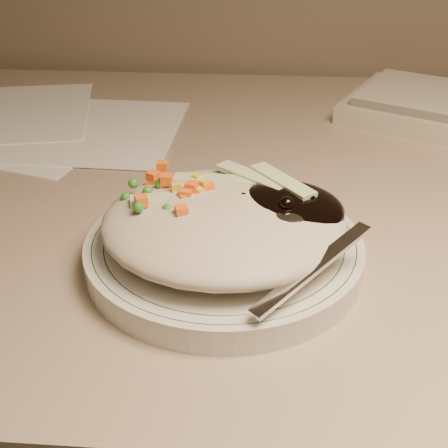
{
  "coord_description": "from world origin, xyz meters",
  "views": [
    {
      "loc": [
        -0.07,
        0.8,
        1.03
      ],
      "look_at": [
        -0.11,
        1.22,
        0.78
      ],
      "focal_mm": 50.0,
      "sensor_mm": 36.0,
      "label": 1
    }
  ],
  "objects": [
    {
      "name": "desk",
      "position": [
        0.0,
        1.38,
        0.54
      ],
      "size": [
        1.4,
        0.7,
        0.74
      ],
      "color": "gray",
      "rests_on": "ground"
    },
    {
      "name": "plate",
      "position": [
        -0.11,
        1.22,
        0.75
      ],
      "size": [
        0.22,
        0.22,
        0.02
      ],
      "primitive_type": "cylinder",
      "color": "silver",
      "rests_on": "desk"
    },
    {
      "name": "plate_rim",
      "position": [
        -0.11,
        1.22,
        0.76
      ],
      "size": [
        0.21,
        0.21,
        0.0
      ],
      "color": "#144723",
      "rests_on": "plate"
    },
    {
      "name": "meal",
      "position": [
        -0.1,
        1.22,
        0.78
      ],
      "size": [
        0.21,
        0.19,
        0.05
      ],
      "color": "#B5AB93",
      "rests_on": "plate"
    },
    {
      "name": "papers",
      "position": [
        -0.4,
        1.51,
        0.74
      ],
      "size": [
        0.44,
        0.3,
        0.0
      ],
      "color": "white",
      "rests_on": "desk"
    }
  ]
}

